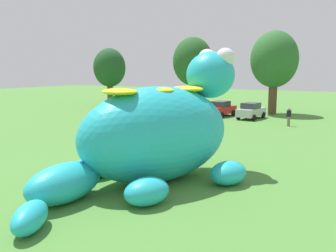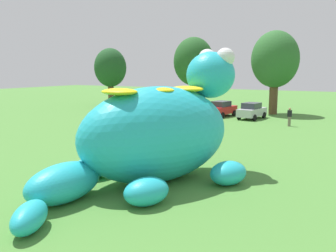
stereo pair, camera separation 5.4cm
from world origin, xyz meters
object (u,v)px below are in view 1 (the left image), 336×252
car_yellow (163,106)px  car_silver (251,111)px  car_white (191,108)px  car_red (221,109)px  giant_inflatable_creature (158,133)px  spectator_mid_field (113,125)px  spectator_near_inflatable (289,117)px

car_yellow → car_silver: (10.50, 0.38, 0.00)m
car_white → car_red: bearing=9.1°
giant_inflatable_creature → spectator_mid_field: size_ratio=7.26×
car_yellow → spectator_mid_field: 15.18m
giant_inflatable_creature → spectator_near_inflatable: size_ratio=7.26×
car_white → car_red: 3.43m
car_red → spectator_near_inflatable: 8.77m
giant_inflatable_creature → car_yellow: bearing=118.9°
car_white → car_silver: size_ratio=0.96×
car_yellow → spectator_near_inflatable: car_yellow is taller
car_silver → car_white: bearing=-178.4°
car_silver → spectator_mid_field: (-6.71, -15.08, -0.01)m
spectator_mid_field → car_red: bearing=78.3°
car_white → spectator_near_inflatable: size_ratio=2.40×
car_red → car_silver: same height
car_white → spectator_mid_field: bearing=-89.3°
car_silver → spectator_mid_field: size_ratio=2.51×
car_yellow → car_red: same height
giant_inflatable_creature → car_silver: giant_inflatable_creature is taller
car_yellow → car_red: size_ratio=0.98×
giant_inflatable_creature → car_silver: bearing=95.4°
car_white → spectator_mid_field: size_ratio=2.40×
car_red → car_silver: 3.53m
giant_inflatable_creature → car_red: (-5.70, 23.68, -1.41)m
spectator_mid_field → car_yellow: bearing=104.5°
car_silver → spectator_near_inflatable: 5.56m
car_white → spectator_mid_field: 14.89m
car_white → car_silver: 6.90m
car_yellow → spectator_near_inflatable: bearing=-11.1°
car_white → car_silver: (6.90, 0.19, 0.00)m
car_yellow → car_white: (3.60, 0.19, 0.00)m
car_white → spectator_near_inflatable: (11.36, -3.13, -0.01)m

